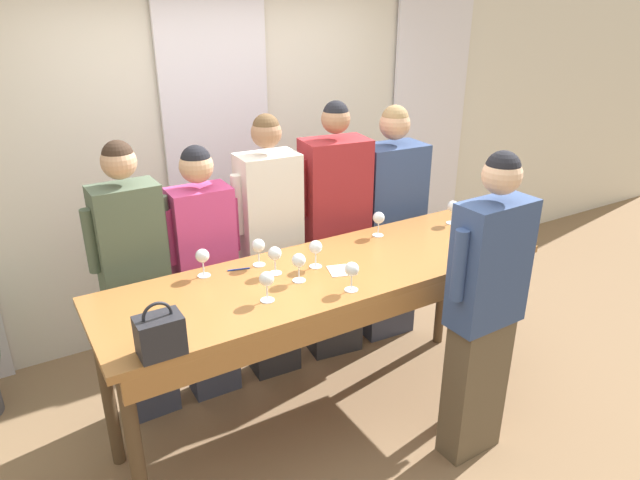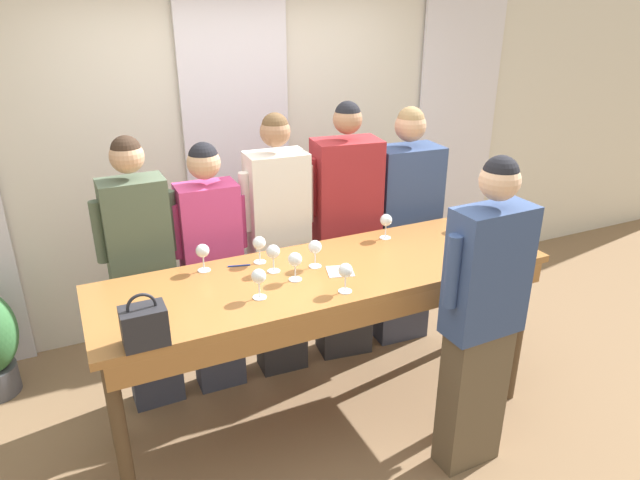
{
  "view_description": "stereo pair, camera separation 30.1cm",
  "coord_description": "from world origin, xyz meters",
  "px_view_note": "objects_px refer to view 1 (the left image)",
  "views": [
    {
      "loc": [
        -1.5,
        -2.42,
        2.43
      ],
      "look_at": [
        0.0,
        0.08,
        1.19
      ],
      "focal_mm": 32.0,
      "sensor_mm": 36.0,
      "label": 1
    },
    {
      "loc": [
        -1.24,
        -2.56,
        2.43
      ],
      "look_at": [
        0.0,
        0.08,
        1.19
      ],
      "focal_mm": 32.0,
      "sensor_mm": 36.0,
      "label": 2
    }
  ],
  "objects_px": {
    "wine_glass_center_mid": "(379,219)",
    "guest_cream_sweater": "(271,249)",
    "wine_glass_center_right": "(275,254)",
    "wine_glass_back_right": "(453,207)",
    "wine_glass_front_left": "(258,246)",
    "guest_olive_jacket": "(136,284)",
    "wine_glass_front_mid": "(352,270)",
    "wine_glass_back_left": "(316,248)",
    "guest_navy_coat": "(390,225)",
    "wine_bottle": "(515,230)",
    "wine_glass_front_right": "(267,280)",
    "wine_glass_back_mid": "(202,257)",
    "guest_striped_shirt": "(335,234)",
    "tasting_bar": "(330,291)",
    "host_pouring": "(484,310)",
    "handbag": "(160,334)",
    "wine_glass_center_left": "(299,261)",
    "guest_pink_top": "(206,273)"
  },
  "relations": [
    {
      "from": "wine_glass_center_mid",
      "to": "guest_cream_sweater",
      "type": "bearing_deg",
      "value": 144.75
    },
    {
      "from": "wine_glass_center_right",
      "to": "wine_glass_back_right",
      "type": "relative_size",
      "value": 1.0
    },
    {
      "from": "wine_glass_front_left",
      "to": "guest_olive_jacket",
      "type": "relative_size",
      "value": 0.09
    },
    {
      "from": "wine_glass_front_mid",
      "to": "wine_glass_back_left",
      "type": "height_order",
      "value": "same"
    },
    {
      "from": "guest_navy_coat",
      "to": "wine_bottle",
      "type": "bearing_deg",
      "value": -79.54
    },
    {
      "from": "wine_glass_front_mid",
      "to": "guest_olive_jacket",
      "type": "bearing_deg",
      "value": 133.71
    },
    {
      "from": "wine_glass_front_right",
      "to": "wine_glass_back_mid",
      "type": "xyz_separation_m",
      "value": [
        -0.17,
        0.42,
        0.0
      ]
    },
    {
      "from": "guest_olive_jacket",
      "to": "guest_striped_shirt",
      "type": "bearing_deg",
      "value": -0.0
    },
    {
      "from": "tasting_bar",
      "to": "wine_glass_center_right",
      "type": "height_order",
      "value": "wine_glass_center_right"
    },
    {
      "from": "wine_glass_front_right",
      "to": "host_pouring",
      "type": "bearing_deg",
      "value": -25.26
    },
    {
      "from": "guest_striped_shirt",
      "to": "guest_navy_coat",
      "type": "bearing_deg",
      "value": 0.0
    },
    {
      "from": "wine_glass_back_left",
      "to": "host_pouring",
      "type": "height_order",
      "value": "host_pouring"
    },
    {
      "from": "handbag",
      "to": "wine_glass_center_mid",
      "type": "distance_m",
      "value": 1.66
    },
    {
      "from": "wine_glass_front_left",
      "to": "wine_glass_center_left",
      "type": "height_order",
      "value": "same"
    },
    {
      "from": "wine_glass_center_mid",
      "to": "guest_navy_coat",
      "type": "xyz_separation_m",
      "value": [
        0.41,
        0.4,
        -0.26
      ]
    },
    {
      "from": "host_pouring",
      "to": "guest_pink_top",
      "type": "bearing_deg",
      "value": 129.73
    },
    {
      "from": "wine_glass_front_right",
      "to": "tasting_bar",
      "type": "bearing_deg",
      "value": 14.71
    },
    {
      "from": "tasting_bar",
      "to": "wine_glass_front_left",
      "type": "xyz_separation_m",
      "value": [
        -0.3,
        0.28,
        0.24
      ]
    },
    {
      "from": "wine_glass_front_left",
      "to": "wine_glass_front_right",
      "type": "xyz_separation_m",
      "value": [
        -0.14,
        -0.39,
        -0.0
      ]
    },
    {
      "from": "tasting_bar",
      "to": "guest_navy_coat",
      "type": "distance_m",
      "value": 1.16
    },
    {
      "from": "wine_bottle",
      "to": "guest_cream_sweater",
      "type": "xyz_separation_m",
      "value": [
        -1.15,
        0.97,
        -0.23
      ]
    },
    {
      "from": "wine_bottle",
      "to": "wine_glass_back_left",
      "type": "relative_size",
      "value": 1.96
    },
    {
      "from": "handbag",
      "to": "wine_glass_back_right",
      "type": "relative_size",
      "value": 1.56
    },
    {
      "from": "host_pouring",
      "to": "wine_glass_front_mid",
      "type": "bearing_deg",
      "value": 149.29
    },
    {
      "from": "tasting_bar",
      "to": "handbag",
      "type": "distance_m",
      "value": 1.09
    },
    {
      "from": "wine_glass_front_right",
      "to": "wine_glass_center_left",
      "type": "height_order",
      "value": "same"
    },
    {
      "from": "handbag",
      "to": "guest_olive_jacket",
      "type": "relative_size",
      "value": 0.14
    },
    {
      "from": "wine_glass_front_left",
      "to": "guest_olive_jacket",
      "type": "xyz_separation_m",
      "value": [
        -0.6,
        0.4,
        -0.25
      ]
    },
    {
      "from": "wine_glass_back_left",
      "to": "guest_navy_coat",
      "type": "bearing_deg",
      "value": 30.97
    },
    {
      "from": "wine_bottle",
      "to": "guest_olive_jacket",
      "type": "height_order",
      "value": "guest_olive_jacket"
    },
    {
      "from": "wine_glass_center_left",
      "to": "wine_glass_back_right",
      "type": "bearing_deg",
      "value": 9.29
    },
    {
      "from": "guest_pink_top",
      "to": "guest_striped_shirt",
      "type": "relative_size",
      "value": 0.91
    },
    {
      "from": "wine_glass_front_mid",
      "to": "wine_glass_center_right",
      "type": "height_order",
      "value": "same"
    },
    {
      "from": "handbag",
      "to": "guest_pink_top",
      "type": "height_order",
      "value": "guest_pink_top"
    },
    {
      "from": "wine_glass_front_right",
      "to": "wine_glass_back_left",
      "type": "bearing_deg",
      "value": 27.44
    },
    {
      "from": "wine_glass_center_right",
      "to": "guest_navy_coat",
      "type": "height_order",
      "value": "guest_navy_coat"
    },
    {
      "from": "wine_glass_center_left",
      "to": "guest_striped_shirt",
      "type": "relative_size",
      "value": 0.09
    },
    {
      "from": "wine_glass_front_right",
      "to": "guest_cream_sweater",
      "type": "relative_size",
      "value": 0.09
    },
    {
      "from": "wine_glass_center_left",
      "to": "host_pouring",
      "type": "height_order",
      "value": "host_pouring"
    },
    {
      "from": "host_pouring",
      "to": "wine_glass_back_right",
      "type": "bearing_deg",
      "value": 58.06
    },
    {
      "from": "wine_glass_front_mid",
      "to": "wine_glass_center_mid",
      "type": "distance_m",
      "value": 0.76
    },
    {
      "from": "guest_olive_jacket",
      "to": "guest_striped_shirt",
      "type": "distance_m",
      "value": 1.36
    },
    {
      "from": "guest_olive_jacket",
      "to": "guest_striped_shirt",
      "type": "height_order",
      "value": "guest_striped_shirt"
    },
    {
      "from": "wine_glass_center_right",
      "to": "wine_glass_front_right",
      "type": "bearing_deg",
      "value": -124.44
    },
    {
      "from": "wine_glass_front_mid",
      "to": "guest_navy_coat",
      "type": "relative_size",
      "value": 0.09
    },
    {
      "from": "wine_glass_center_mid",
      "to": "wine_glass_back_mid",
      "type": "distance_m",
      "value": 1.15
    },
    {
      "from": "wine_bottle",
      "to": "wine_glass_back_mid",
      "type": "bearing_deg",
      "value": 161.02
    },
    {
      "from": "guest_navy_coat",
      "to": "host_pouring",
      "type": "relative_size",
      "value": 1.0
    },
    {
      "from": "guest_cream_sweater",
      "to": "wine_glass_center_mid",
      "type": "bearing_deg",
      "value": -35.25
    },
    {
      "from": "wine_glass_center_left",
      "to": "guest_pink_top",
      "type": "relative_size",
      "value": 0.09
    }
  ]
}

